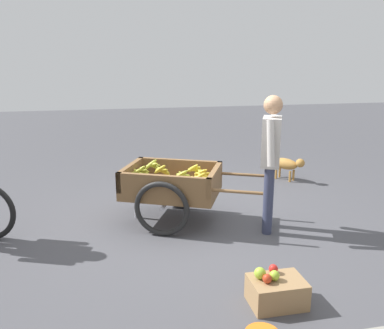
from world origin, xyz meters
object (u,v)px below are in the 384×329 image
Objects in this scene: mixed_fruit_crate at (276,291)px; dog at (287,164)px; vendor_person at (271,152)px; fruit_cart at (173,187)px.

dog is at bearing -115.99° from mixed_fruit_crate.
vendor_person reaches higher than dog.
mixed_fruit_crate is (-0.54, 1.90, -0.32)m from fruit_cart.
mixed_fruit_crate is (0.50, 1.42, -0.81)m from vendor_person.
vendor_person is 1.71m from mixed_fruit_crate.
vendor_person is 3.54× the size of mixed_fruit_crate.
vendor_person is at bearing 155.42° from fruit_cart.
dog reaches higher than mixed_fruit_crate.
vendor_person reaches higher than fruit_cart.
fruit_cart reaches higher than dog.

